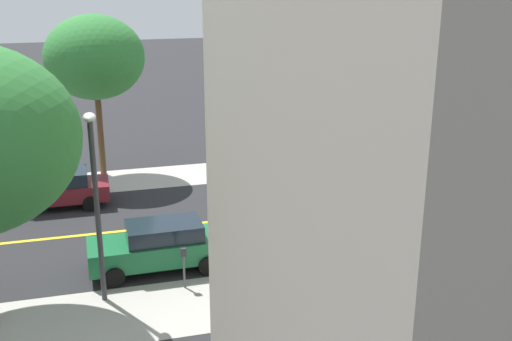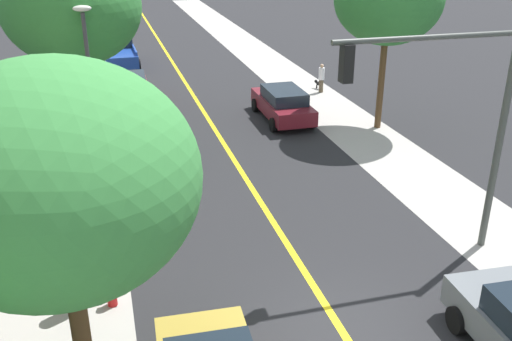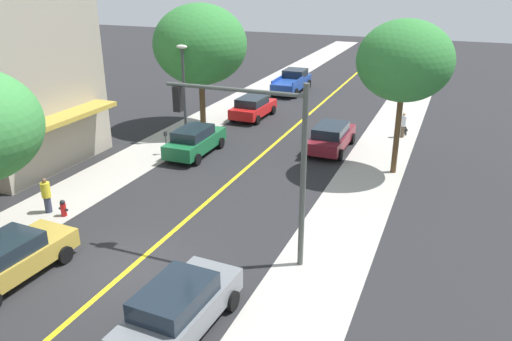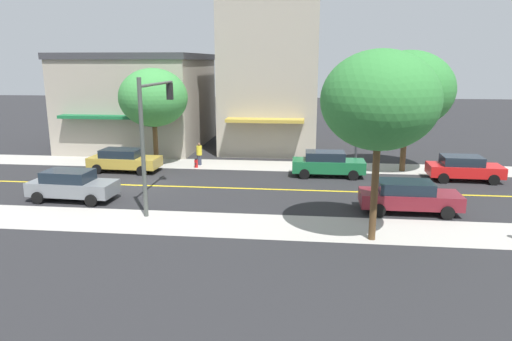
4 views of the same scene
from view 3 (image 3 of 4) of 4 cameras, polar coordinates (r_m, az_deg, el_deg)
name	(u,v)px [view 3 (image 3 of 4)]	position (r m, az deg, el deg)	size (l,w,h in m)	color
ground_plane	(131,268)	(18.87, -13.84, -10.54)	(140.00, 140.00, 0.00)	#262628
sidewalk_right	(299,309)	(16.47, 4.82, -15.15)	(3.27, 126.00, 0.01)	#ADA8A0
road_centerline_stripe	(131,268)	(18.87, -13.84, -10.53)	(0.20, 126.00, 0.00)	yellow
street_tree_left_near	(405,61)	(26.01, 16.30, 11.67)	(4.63, 4.63, 7.72)	brown
street_tree_left_far	(200,45)	(33.38, -6.27, 13.82)	(5.95, 5.95, 7.95)	brown
fire_hydrant	(63,208)	(23.27, -20.75, -3.94)	(0.44, 0.24, 0.74)	red
parking_meter	(166,139)	(29.29, -10.07, 3.46)	(0.12, 0.18, 1.36)	#4C4C51
traffic_light_mast	(260,143)	(17.21, 0.49, 3.14)	(5.15, 0.32, 6.54)	#474C47
street_lamp	(184,82)	(30.69, -8.10, 9.74)	(0.70, 0.36, 5.84)	#38383D
red_sedan_left_curb	(253,107)	(36.21, -0.34, 7.12)	(2.18, 4.42, 1.54)	red
green_sedan_left_curb	(195,141)	(29.01, -6.86, 3.35)	(2.01, 4.60, 1.62)	#196638
grey_sedan_right_curb	(179,307)	(15.24, -8.63, -14.90)	(2.21, 4.61, 1.62)	slate
gold_sedan_left_curb	(7,259)	(19.24, -26.10, -8.88)	(2.24, 4.75, 1.52)	#B29338
maroon_sedan_right_curb	(331,137)	(29.90, 8.41, 3.76)	(2.08, 4.78, 1.55)	maroon
blue_pickup_truck	(292,81)	(44.47, 4.07, 9.91)	(2.32, 5.73, 1.79)	#1E429E
pedestrian_white_shirt	(403,124)	(33.20, 16.14, 4.98)	(0.33, 0.33, 1.59)	brown
pedestrian_yellow_shirt	(46,195)	(23.68, -22.40, -2.53)	(0.39, 0.39, 1.59)	#33384C
small_dog	(406,130)	(34.02, 16.39, 4.42)	(0.37, 0.64, 0.48)	black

